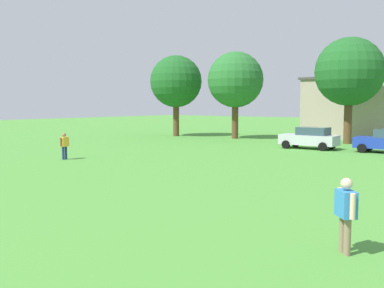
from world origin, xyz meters
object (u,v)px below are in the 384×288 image
at_px(bystander_near_trees, 64,144).
at_px(parked_car_silver_0, 310,138).
at_px(tree_center, 235,80).
at_px(tree_far_left, 176,82).
at_px(adult_bystander, 346,209).
at_px(tree_far_right, 349,72).

height_order(bystander_near_trees, parked_car_silver_0, parked_car_silver_0).
xyz_separation_m(bystander_near_trees, tree_center, (-0.41, 20.89, 4.83)).
distance_m(tree_far_left, tree_center, 6.93).
relative_size(adult_bystander, bystander_near_trees, 1.06).
bearing_deg(parked_car_silver_0, bystander_near_trees, 57.96).
bearing_deg(tree_far_right, bystander_near_trees, -115.82).
relative_size(bystander_near_trees, tree_far_right, 0.18).
xyz_separation_m(bystander_near_trees, tree_far_left, (-7.29, 20.03, 4.83)).
height_order(adult_bystander, tree_center, tree_center).
xyz_separation_m(bystander_near_trees, tree_far_right, (10.50, 21.70, 5.19)).
distance_m(parked_car_silver_0, tree_center, 12.48).
bearing_deg(bystander_near_trees, adult_bystander, 59.23).
distance_m(bystander_near_trees, parked_car_silver_0, 18.19).
distance_m(adult_bystander, tree_center, 34.79).
distance_m(adult_bystander, tree_far_right, 30.67).
bearing_deg(parked_car_silver_0, tree_far_right, -97.71).
bearing_deg(tree_center, adult_bystander, -54.33).
distance_m(bystander_near_trees, tree_far_right, 24.65).
height_order(parked_car_silver_0, tree_far_left, tree_far_left).
height_order(adult_bystander, tree_far_left, tree_far_left).
distance_m(bystander_near_trees, tree_far_left, 21.86).
bearing_deg(bystander_near_trees, parked_car_silver_0, 137.06).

